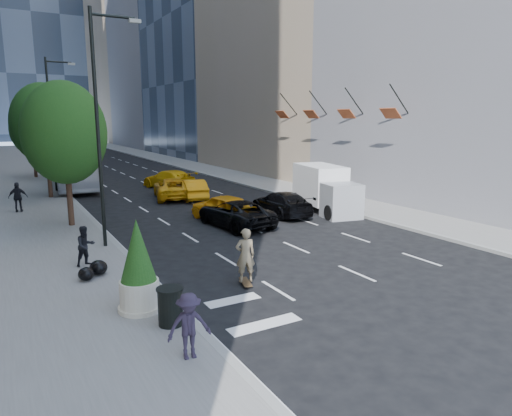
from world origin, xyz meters
TOP-DOWN VIEW (x-y plane):
  - ground at (0.00, 0.00)m, footprint 160.00×160.00m
  - sidewalk_left at (-9.00, 30.00)m, footprint 6.00×120.00m
  - sidewalk_right at (10.00, 30.00)m, footprint 4.00×120.00m
  - tower_right_far at (22.00, 98.00)m, footprint 20.00×24.00m
  - lamp_near at (-6.32, 4.00)m, footprint 2.13×0.22m
  - lamp_far at (-6.32, 22.00)m, footprint 2.13×0.22m
  - tree_near at (-7.20, 9.00)m, footprint 4.20×4.20m
  - tree_mid at (-7.20, 19.00)m, footprint 4.50×4.50m
  - tree_far at (-7.20, 32.00)m, footprint 3.90×3.90m
  - traffic_signal at (-6.40, 40.00)m, footprint 2.48×0.53m
  - facade_flags at (10.64, 10.00)m, footprint 1.85×13.30m
  - skateboarder at (-3.20, -3.00)m, footprint 0.79×0.62m
  - black_sedan_lincoln at (0.50, 5.00)m, footprint 2.82×5.31m
  - black_sedan_mercedes at (4.20, 6.20)m, footprint 2.30×5.04m
  - taxi_a at (0.50, 6.50)m, footprint 2.58×4.79m
  - taxi_b at (1.68, 14.00)m, footprint 2.33×4.54m
  - taxi_c at (0.50, 14.97)m, footprint 3.59×5.68m
  - taxi_d at (1.84, 19.63)m, footprint 3.65×5.66m
  - city_bus at (-4.80, 24.31)m, footprint 3.88×12.55m
  - box_truck at (7.26, 5.94)m, footprint 3.27×6.14m
  - pedestrian_a at (-7.71, 1.54)m, footprint 0.91×0.81m
  - pedestrian_b at (-9.44, 14.23)m, footprint 1.12×0.63m
  - pedestrian_c at (-6.80, -6.90)m, footprint 1.10×0.72m
  - trash_can at (-6.60, -4.99)m, footprint 0.68×0.68m
  - planter_shrub at (-7.06, -3.60)m, footprint 1.15×1.15m
  - garbage_bags at (-7.71, 0.04)m, footprint 1.08×1.04m

SIDE VIEW (x-z plane):
  - ground at x=0.00m, z-range 0.00..0.00m
  - sidewalk_left at x=-9.00m, z-range 0.00..0.15m
  - sidewalk_right at x=10.00m, z-range 0.00..0.15m
  - garbage_bags at x=-7.71m, z-range 0.14..0.67m
  - trash_can at x=-6.60m, z-range 0.15..1.16m
  - black_sedan_lincoln at x=0.50m, z-range 0.00..1.42m
  - taxi_b at x=1.68m, z-range 0.00..1.43m
  - black_sedan_mercedes at x=4.20m, z-range 0.00..1.43m
  - taxi_c at x=0.50m, z-range 0.00..1.46m
  - taxi_d at x=1.84m, z-range 0.00..1.53m
  - taxi_a at x=0.50m, z-range 0.00..1.55m
  - pedestrian_a at x=-7.71m, z-range 0.15..1.70m
  - skateboarder at x=-3.20m, z-range 0.00..1.90m
  - pedestrian_c at x=-6.80m, z-range 0.15..1.76m
  - pedestrian_b at x=-9.44m, z-range 0.15..1.95m
  - box_truck at x=7.26m, z-range 0.02..2.82m
  - planter_shrub at x=-7.06m, z-range 0.08..2.84m
  - city_bus at x=-4.80m, z-range 0.00..3.44m
  - traffic_signal at x=-6.40m, z-range 1.63..6.83m
  - tree_far at x=-7.20m, z-range 1.16..8.09m
  - tree_near at x=-7.20m, z-range 1.24..8.70m
  - tree_mid at x=-7.20m, z-range 1.32..9.31m
  - lamp_near at x=-6.32m, z-range 0.81..10.81m
  - lamp_far at x=-6.32m, z-range 0.81..10.81m
  - facade_flags at x=10.64m, z-range 5.16..7.21m
  - tower_right_far at x=22.00m, z-range 0.00..50.00m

